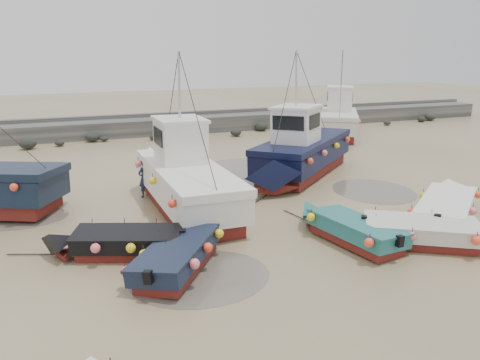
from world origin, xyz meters
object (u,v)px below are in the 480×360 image
object	(u,v)px
dinghy_3	(448,203)
dinghy_5	(433,230)
cabin_boat_3	(338,117)
person	(146,197)
cabin_boat_2	(300,151)
dinghy_1	(183,249)
cabin_boat_1	(183,176)
dinghy_2	(348,225)
dinghy_4	(117,239)

from	to	relation	value
dinghy_3	dinghy_5	distance (m)	3.26
cabin_boat_3	person	xyz separation A→B (m)	(-16.07, -9.96, -1.38)
cabin_boat_2	person	world-z (taller)	cabin_boat_2
dinghy_1	cabin_boat_1	world-z (taller)	cabin_boat_1
dinghy_2	dinghy_5	distance (m)	2.78
dinghy_5	cabin_boat_1	xyz separation A→B (m)	(-6.81, 6.77, 0.77)
dinghy_1	dinghy_2	xyz separation A→B (m)	(5.73, -0.06, 0.00)
cabin_boat_2	cabin_boat_3	xyz separation A→B (m)	(8.09, 9.28, 0.06)
cabin_boat_2	cabin_boat_3	distance (m)	12.32
cabin_boat_2	person	xyz separation A→B (m)	(-7.97, -0.68, -1.32)
dinghy_1	cabin_boat_2	xyz separation A→B (m)	(8.06, 7.96, 0.77)
dinghy_4	dinghy_2	bearing A→B (deg)	-81.38
dinghy_2	dinghy_4	world-z (taller)	same
dinghy_3	dinghy_2	bearing A→B (deg)	-121.25
cabin_boat_1	cabin_boat_3	world-z (taller)	same
dinghy_1	dinghy_5	world-z (taller)	same
dinghy_5	dinghy_2	bearing A→B (deg)	-88.22
person	dinghy_5	bearing A→B (deg)	107.12
dinghy_4	cabin_boat_2	distance (m)	11.81
dinghy_1	person	bearing A→B (deg)	124.93
dinghy_2	cabin_boat_2	xyz separation A→B (m)	(2.33, 8.01, 0.76)
person	cabin_boat_2	bearing A→B (deg)	159.14
dinghy_2	cabin_boat_2	size ratio (longest dim) A/B	0.62
dinghy_5	person	size ratio (longest dim) A/B	3.23
dinghy_1	dinghy_4	bearing A→B (deg)	176.18
dinghy_3	cabin_boat_3	distance (m)	17.52
dinghy_3	person	distance (m)	12.56
person	cabin_boat_1	bearing A→B (deg)	97.31
cabin_boat_1	cabin_boat_3	xyz separation A→B (m)	(14.81, 11.89, 0.06)
dinghy_1	cabin_boat_1	xyz separation A→B (m)	(1.34, 5.35, 0.77)
dinghy_2	person	xyz separation A→B (m)	(-5.64, 7.34, -0.55)
dinghy_2	person	world-z (taller)	dinghy_2
dinghy_1	cabin_boat_1	distance (m)	5.57
dinghy_2	person	bearing A→B (deg)	115.49
dinghy_2	dinghy_5	xyz separation A→B (m)	(2.42, -1.36, -0.01)
dinghy_3	person	size ratio (longest dim) A/B	3.38
dinghy_2	cabin_boat_3	world-z (taller)	cabin_boat_3
dinghy_3	dinghy_4	world-z (taller)	same
cabin_boat_1	dinghy_2	bearing A→B (deg)	-52.90
dinghy_1	dinghy_5	xyz separation A→B (m)	(8.15, -1.42, -0.00)
dinghy_3	cabin_boat_2	xyz separation A→B (m)	(-2.65, 7.35, 0.78)
dinghy_1	dinghy_5	distance (m)	8.27
dinghy_1	person	xyz separation A→B (m)	(0.09, 7.28, -0.55)
dinghy_4	cabin_boat_1	bearing A→B (deg)	-18.59
dinghy_5	cabin_boat_1	distance (m)	9.64
dinghy_3	dinghy_4	bearing A→B (deg)	-132.74
dinghy_3	cabin_boat_3	bearing A→B (deg)	123.06
dinghy_5	person	bearing A→B (deg)	-106.04
dinghy_3	cabin_boat_3	xyz separation A→B (m)	(5.44, 16.64, 0.84)
dinghy_5	cabin_boat_3	xyz separation A→B (m)	(8.00, 18.66, 0.83)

